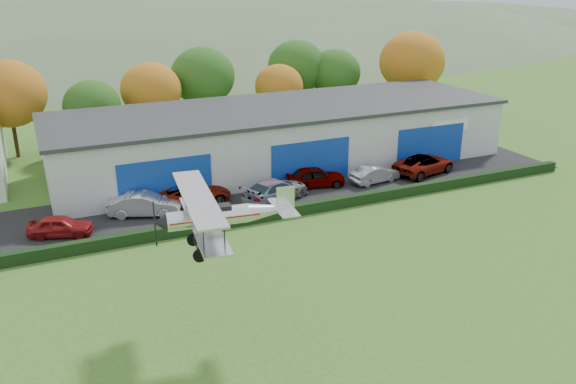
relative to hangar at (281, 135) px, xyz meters
name	(u,v)px	position (x,y,z in m)	size (l,w,h in m)	color
ground	(420,338)	(-5.00, -27.98, -2.66)	(300.00, 300.00, 0.00)	#39641F
apron	(294,190)	(-2.00, -6.98, -2.63)	(48.00, 9.00, 0.05)	black
hedge	(321,206)	(-2.00, -11.78, -2.26)	(46.00, 0.60, 0.80)	black
hangar	(281,135)	(0.00, 0.00, 0.00)	(40.60, 12.60, 5.30)	#B2B7BC
tree_belt	(196,83)	(-4.15, 12.64, 2.95)	(75.70, 13.22, 10.12)	#3D2614
distant_hills	(73,95)	(-9.38, 112.02, -15.70)	(430.00, 196.00, 56.00)	#4C6642
car_0	(60,226)	(-19.73, -8.68, -1.90)	(1.67, 4.14, 1.41)	maroon
car_1	(145,204)	(-13.94, -7.41, -1.77)	(1.77, 5.08, 1.67)	silver
car_2	(195,194)	(-10.04, -6.64, -1.85)	(2.52, 5.47, 1.52)	gray
car_3	(276,190)	(-4.23, -8.54, -1.77)	(2.33, 5.74, 1.67)	gray
car_4	(315,177)	(-0.07, -7.01, -1.78)	(1.94, 4.82, 1.64)	gray
car_5	(375,174)	(4.87, -8.13, -1.90)	(1.50, 4.30, 1.42)	silver
car_6	(424,164)	(10.03, -7.90, -1.78)	(2.75, 5.96, 1.66)	gray
biplane	(220,214)	(-13.29, -23.37, 3.43)	(6.55, 7.52, 2.80)	silver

